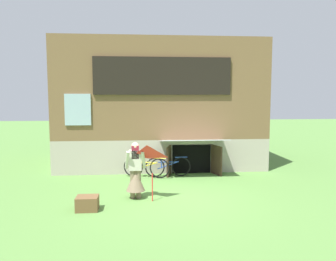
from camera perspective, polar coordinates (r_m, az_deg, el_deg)
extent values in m
plane|color=#56843D|center=(9.50, 0.45, -11.41)|extent=(60.00, 60.00, 0.00)
cube|color=#ADA393|center=(14.48, -1.54, -2.89)|extent=(7.95, 4.51, 1.23)
cube|color=brown|center=(14.31, -1.56, 6.94)|extent=(7.95, 4.51, 3.72)
cube|color=black|center=(12.04, -0.90, 9.21)|extent=(4.87, 0.08, 1.32)
cube|color=#9EB7C6|center=(12.06, -0.91, 9.20)|extent=(4.71, 0.04, 1.20)
cube|color=#9EB7C6|center=(12.19, -15.00, 3.43)|extent=(0.90, 0.06, 1.10)
cube|color=black|center=(12.38, 4.00, -4.83)|extent=(1.40, 0.03, 1.05)
cube|color=#3D2B1E|center=(12.00, 0.19, -5.16)|extent=(0.24, 0.69, 1.05)
cube|color=#3D2B1E|center=(12.27, 8.15, -4.98)|extent=(0.28, 0.68, 1.05)
cube|color=#B2B2B7|center=(11.74, 4.43, -1.69)|extent=(2.32, 1.09, 0.18)
cylinder|color=#7F6B51|center=(9.46, -5.99, -9.03)|extent=(0.14, 0.14, 0.79)
cylinder|color=#7F6B51|center=(9.46, -5.01, -9.02)|extent=(0.14, 0.14, 0.79)
cone|color=#7F6B51|center=(9.43, -5.50, -8.33)|extent=(0.52, 0.52, 0.59)
cube|color=beige|center=(9.31, -5.54, -5.01)|extent=(0.34, 0.20, 0.56)
cylinder|color=beige|center=(9.21, -6.92, -4.97)|extent=(0.17, 0.32, 0.52)
cylinder|color=beige|center=(9.21, -4.17, -4.95)|extent=(0.17, 0.32, 0.52)
cube|color=maroon|center=(9.21, -5.56, -3.68)|extent=(0.20, 0.08, 0.36)
sphere|color=#D8AD8E|center=(9.25, -5.56, -2.66)|extent=(0.21, 0.21, 0.21)
pyramid|color=red|center=(8.79, -3.57, -4.61)|extent=(0.82, 0.67, 0.46)
cylinder|color=beige|center=(9.09, -3.33, -5.90)|extent=(0.01, 0.50, 0.40)
cylinder|color=red|center=(9.18, -2.66, -9.55)|extent=(0.03, 0.03, 0.76)
torus|color=black|center=(11.93, 2.25, -6.12)|extent=(0.69, 0.08, 0.69)
torus|color=black|center=(11.81, -2.23, -6.25)|extent=(0.69, 0.08, 0.69)
cylinder|color=#284CB2|center=(11.83, 0.02, -5.35)|extent=(0.70, 0.07, 0.04)
cylinder|color=#284CB2|center=(11.85, 0.02, -5.89)|extent=(0.76, 0.07, 0.28)
cylinder|color=#284CB2|center=(11.80, -1.10, -5.38)|extent=(0.04, 0.04, 0.38)
cube|color=black|center=(11.76, -1.11, -4.46)|extent=(0.20, 0.08, 0.05)
cylinder|color=#284CB2|center=(11.87, 2.25, -4.53)|extent=(0.44, 0.05, 0.03)
torus|color=black|center=(11.64, -1.43, -6.39)|extent=(0.68, 0.26, 0.70)
torus|color=black|center=(11.91, -5.89, -6.14)|extent=(0.68, 0.26, 0.70)
cylinder|color=gold|center=(11.73, -3.70, -5.41)|extent=(0.69, 0.26, 0.04)
cylinder|color=gold|center=(11.75, -3.69, -5.96)|extent=(0.75, 0.28, 0.28)
cylinder|color=gold|center=(11.80, -4.81, -5.35)|extent=(0.04, 0.04, 0.39)
cube|color=black|center=(11.76, -4.81, -4.41)|extent=(0.20, 0.08, 0.05)
cylinder|color=gold|center=(11.57, -1.44, -4.73)|extent=(0.43, 0.16, 0.03)
cube|color=brown|center=(8.77, -13.48, -11.87)|extent=(0.54, 0.46, 0.35)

